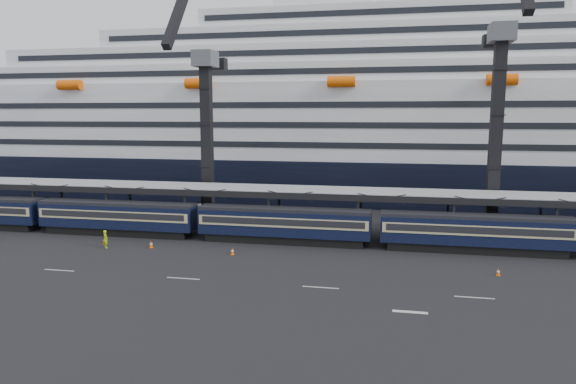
% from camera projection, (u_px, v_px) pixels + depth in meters
% --- Properties ---
extents(ground, '(260.00, 260.00, 0.00)m').
position_uv_depth(ground, '(349.00, 274.00, 45.52)').
color(ground, black).
rests_on(ground, ground).
extents(lane_markings, '(111.00, 4.27, 0.02)m').
position_uv_depth(lane_markings, '(451.00, 301.00, 38.87)').
color(lane_markings, beige).
rests_on(lane_markings, ground).
extents(train, '(133.05, 3.00, 4.05)m').
position_uv_depth(train, '(314.00, 224.00, 55.79)').
color(train, black).
rests_on(train, ground).
extents(canopy, '(130.00, 6.25, 5.53)m').
position_uv_depth(canopy, '(360.00, 193.00, 58.31)').
color(canopy, gray).
rests_on(canopy, ground).
extents(cruise_ship, '(214.09, 28.84, 34.00)m').
position_uv_depth(cruise_ship, '(365.00, 125.00, 88.48)').
color(cruise_ship, black).
rests_on(cruise_ship, ground).
extents(crane_dark_near, '(4.50, 17.75, 35.08)m').
position_uv_depth(crane_dark_near, '(206.00, 131.00, 65.64)').
color(crane_dark_near, '#515459').
rests_on(crane_dark_near, ground).
extents(crane_dark_mid, '(4.50, 18.24, 39.64)m').
position_uv_depth(crane_dark_mid, '(497.00, 121.00, 57.68)').
color(crane_dark_mid, '#515459').
rests_on(crane_dark_mid, ground).
extents(worker, '(0.83, 0.80, 1.92)m').
position_uv_depth(worker, '(106.00, 239.00, 54.42)').
color(worker, '#BEE20B').
rests_on(worker, ground).
extents(traffic_cone_b, '(0.34, 0.34, 0.69)m').
position_uv_depth(traffic_cone_b, '(104.00, 241.00, 56.31)').
color(traffic_cone_b, '#F65A07').
rests_on(traffic_cone_b, ground).
extents(traffic_cone_c, '(0.40, 0.40, 0.81)m').
position_uv_depth(traffic_cone_c, '(151.00, 244.00, 54.54)').
color(traffic_cone_c, '#F65A07').
rests_on(traffic_cone_c, ground).
extents(traffic_cone_d, '(0.38, 0.38, 0.76)m').
position_uv_depth(traffic_cone_d, '(232.00, 251.00, 51.83)').
color(traffic_cone_d, '#F65A07').
rests_on(traffic_cone_d, ground).
extents(traffic_cone_e, '(0.35, 0.35, 0.69)m').
position_uv_depth(traffic_cone_e, '(498.00, 272.00, 45.11)').
color(traffic_cone_e, '#F65A07').
rests_on(traffic_cone_e, ground).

